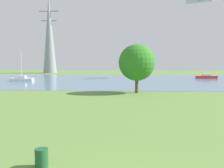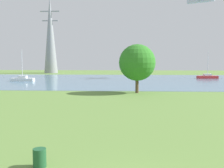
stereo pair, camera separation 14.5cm
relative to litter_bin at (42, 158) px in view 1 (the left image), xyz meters
The scene contains 8 objects.
ground_plane 19.57m from the litter_bin, 78.53° to the left, with size 160.00×160.00×0.00m, color olive.
litter_bin is the anchor object (origin of this frame).
water_surface 47.34m from the litter_bin, 85.29° to the left, with size 140.00×40.00×0.02m, color slate.
sailboat_red 58.28m from the litter_bin, 67.02° to the left, with size 4.91×1.91×6.56m.
sailboat_white 47.47m from the litter_bin, 112.60° to the left, with size 4.83×1.60×6.50m.
tree_east_near 26.15m from the litter_bin, 78.77° to the left, with size 4.94×4.94×6.60m.
electricity_pylon 80.07m from the litter_bin, 105.74° to the left, with size 6.40×4.40×25.04m.
light_aircraft 62.12m from the litter_bin, 69.20° to the left, with size 6.00×7.69×2.10m.
Camera 1 is at (-0.33, -8.00, 4.59)m, focal length 42.82 mm.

